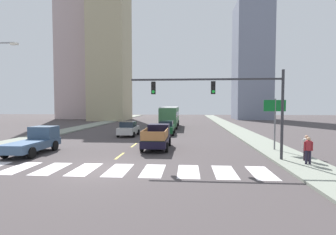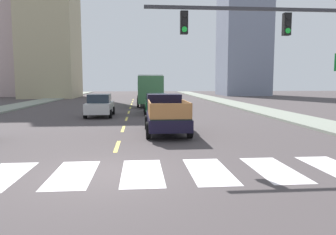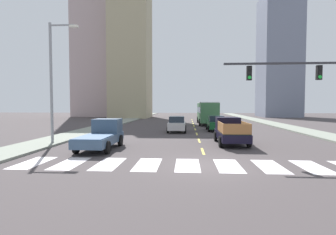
# 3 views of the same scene
# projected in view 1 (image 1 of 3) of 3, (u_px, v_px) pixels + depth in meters

# --- Properties ---
(ground_plane) EXTENTS (160.00, 160.00, 0.00)m
(ground_plane) POSITION_uv_depth(u_px,v_px,m) (102.00, 170.00, 14.86)
(ground_plane) COLOR #433C3D
(sidewalk_right) EXTENTS (2.99, 110.00, 0.15)m
(sidewalk_right) POSITION_uv_depth(u_px,v_px,m) (245.00, 134.00, 31.86)
(sidewalk_right) COLOR gray
(sidewalk_right) RESTS_ON ground
(sidewalk_left) EXTENTS (2.99, 110.00, 0.15)m
(sidewalk_left) POSITION_uv_depth(u_px,v_px,m) (58.00, 133.00, 33.70)
(sidewalk_left) COLOR gray
(sidewalk_left) RESTS_ON ground
(crosswalk_stripe_2) EXTENTS (1.20, 2.97, 0.01)m
(crosswalk_stripe_2) POSITION_uv_depth(u_px,v_px,m) (19.00, 168.00, 15.24)
(crosswalk_stripe_2) COLOR silver
(crosswalk_stripe_2) RESTS_ON ground
(crosswalk_stripe_3) EXTENTS (1.20, 2.97, 0.01)m
(crosswalk_stripe_3) POSITION_uv_depth(u_px,v_px,m) (51.00, 169.00, 15.09)
(crosswalk_stripe_3) COLOR silver
(crosswalk_stripe_3) RESTS_ON ground
(crosswalk_stripe_4) EXTENTS (1.20, 2.97, 0.01)m
(crosswalk_stripe_4) POSITION_uv_depth(u_px,v_px,m) (85.00, 169.00, 14.93)
(crosswalk_stripe_4) COLOR silver
(crosswalk_stripe_4) RESTS_ON ground
(crosswalk_stripe_5) EXTENTS (1.20, 2.97, 0.01)m
(crosswalk_stripe_5) POSITION_uv_depth(u_px,v_px,m) (119.00, 170.00, 14.78)
(crosswalk_stripe_5) COLOR silver
(crosswalk_stripe_5) RESTS_ON ground
(crosswalk_stripe_6) EXTENTS (1.20, 2.97, 0.01)m
(crosswalk_stripe_6) POSITION_uv_depth(u_px,v_px,m) (153.00, 171.00, 14.63)
(crosswalk_stripe_6) COLOR silver
(crosswalk_stripe_6) RESTS_ON ground
(crosswalk_stripe_7) EXTENTS (1.20, 2.97, 0.01)m
(crosswalk_stripe_7) POSITION_uv_depth(u_px,v_px,m) (188.00, 171.00, 14.48)
(crosswalk_stripe_7) COLOR silver
(crosswalk_stripe_7) RESTS_ON ground
(crosswalk_stripe_8) EXTENTS (1.20, 2.97, 0.01)m
(crosswalk_stripe_8) POSITION_uv_depth(u_px,v_px,m) (225.00, 172.00, 14.32)
(crosswalk_stripe_8) COLOR silver
(crosswalk_stripe_8) RESTS_ON ground
(crosswalk_stripe_9) EXTENTS (1.20, 2.97, 0.01)m
(crosswalk_stripe_9) POSITION_uv_depth(u_px,v_px,m) (261.00, 173.00, 14.17)
(crosswalk_stripe_9) COLOR silver
(crosswalk_stripe_9) RESTS_ON ground
(lane_dash_0) EXTENTS (0.16, 2.40, 0.01)m
(lane_dash_0) POSITION_uv_depth(u_px,v_px,m) (120.00, 156.00, 18.84)
(lane_dash_0) COLOR #DCC64C
(lane_dash_0) RESTS_ON ground
(lane_dash_1) EXTENTS (0.16, 2.40, 0.01)m
(lane_dash_1) POSITION_uv_depth(u_px,v_px,m) (134.00, 145.00, 23.82)
(lane_dash_1) COLOR #DCC64C
(lane_dash_1) RESTS_ON ground
(lane_dash_2) EXTENTS (0.16, 2.40, 0.01)m
(lane_dash_2) POSITION_uv_depth(u_px,v_px,m) (143.00, 138.00, 28.80)
(lane_dash_2) COLOR #DCC64C
(lane_dash_2) RESTS_ON ground
(lane_dash_3) EXTENTS (0.16, 2.40, 0.01)m
(lane_dash_3) POSITION_uv_depth(u_px,v_px,m) (150.00, 133.00, 33.78)
(lane_dash_3) COLOR #DCC64C
(lane_dash_3) RESTS_ON ground
(lane_dash_4) EXTENTS (0.16, 2.40, 0.01)m
(lane_dash_4) POSITION_uv_depth(u_px,v_px,m) (155.00, 129.00, 38.76)
(lane_dash_4) COLOR #DCC64C
(lane_dash_4) RESTS_ON ground
(lane_dash_5) EXTENTS (0.16, 2.40, 0.01)m
(lane_dash_5) POSITION_uv_depth(u_px,v_px,m) (159.00, 127.00, 43.73)
(lane_dash_5) COLOR #DCC64C
(lane_dash_5) RESTS_ON ground
(lane_dash_6) EXTENTS (0.16, 2.40, 0.01)m
(lane_dash_6) POSITION_uv_depth(u_px,v_px,m) (162.00, 124.00, 48.71)
(lane_dash_6) COLOR #DCC64C
(lane_dash_6) RESTS_ON ground
(lane_dash_7) EXTENTS (0.16, 2.40, 0.01)m
(lane_dash_7) POSITION_uv_depth(u_px,v_px,m) (164.00, 122.00, 53.69)
(lane_dash_7) COLOR #DCC64C
(lane_dash_7) RESTS_ON ground
(pickup_stakebed) EXTENTS (2.18, 5.20, 1.96)m
(pickup_stakebed) POSITION_uv_depth(u_px,v_px,m) (157.00, 137.00, 22.25)
(pickup_stakebed) COLOR black
(pickup_stakebed) RESTS_ON ground
(pickup_dark) EXTENTS (2.18, 5.20, 1.96)m
(pickup_dark) POSITION_uv_depth(u_px,v_px,m) (36.00, 141.00, 19.97)
(pickup_dark) COLOR #374F6A
(pickup_dark) RESTS_ON ground
(city_bus) EXTENTS (2.72, 10.80, 3.32)m
(city_bus) POSITION_uv_depth(u_px,v_px,m) (170.00, 115.00, 41.80)
(city_bus) COLOR #3A6C41
(city_bus) RESTS_ON ground
(sedan_far) EXTENTS (2.02, 4.40, 1.72)m
(sedan_far) POSITION_uv_depth(u_px,v_px,m) (166.00, 128.00, 32.03)
(sedan_far) COLOR #144C24
(sedan_far) RESTS_ON ground
(sedan_mid) EXTENTS (2.02, 4.40, 1.72)m
(sedan_mid) POSITION_uv_depth(u_px,v_px,m) (129.00, 129.00, 30.70)
(sedan_mid) COLOR silver
(sedan_mid) RESTS_ON ground
(traffic_signal_gantry) EXTENTS (10.02, 0.27, 6.00)m
(traffic_signal_gantry) POSITION_uv_depth(u_px,v_px,m) (232.00, 97.00, 17.01)
(traffic_signal_gantry) COLOR #2D2D33
(traffic_signal_gantry) RESTS_ON ground
(direction_sign_green) EXTENTS (1.70, 0.12, 4.20)m
(direction_sign_green) POSITION_uv_depth(u_px,v_px,m) (275.00, 113.00, 20.49)
(direction_sign_green) COLOR slate
(direction_sign_green) RESTS_ON ground
(pedestrian_waiting) EXTENTS (0.53, 0.34, 1.64)m
(pedestrian_waiting) POSITION_uv_depth(u_px,v_px,m) (308.00, 148.00, 15.52)
(pedestrian_waiting) COLOR #201D2D
(pedestrian_waiting) RESTS_ON sidewalk_right
(pedestrian_walking) EXTENTS (0.53, 0.34, 1.64)m
(pedestrian_walking) POSITION_uv_depth(u_px,v_px,m) (306.00, 146.00, 16.51)
(pedestrian_walking) COLOR #271E27
(pedestrian_walking) RESTS_ON sidewalk_right
(tower_tall_centre) EXTENTS (9.03, 10.16, 40.08)m
(tower_tall_centre) POSITION_uv_depth(u_px,v_px,m) (79.00, 43.00, 69.24)
(tower_tall_centre) COLOR #BBA3A3
(tower_tall_centre) RESTS_ON ground
(block_mid_left) EXTENTS (8.29, 9.95, 34.31)m
(block_mid_left) POSITION_uv_depth(u_px,v_px,m) (110.00, 48.00, 61.11)
(block_mid_left) COLOR tan
(block_mid_left) RESTS_ON ground
(block_mid_right) EXTENTS (8.53, 9.47, 28.81)m
(block_mid_right) POSITION_uv_depth(u_px,v_px,m) (252.00, 62.00, 65.45)
(block_mid_right) COLOR gray
(block_mid_right) RESTS_ON ground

